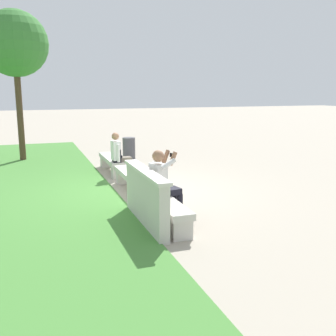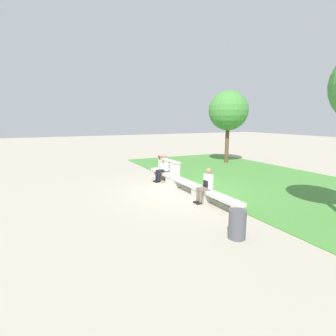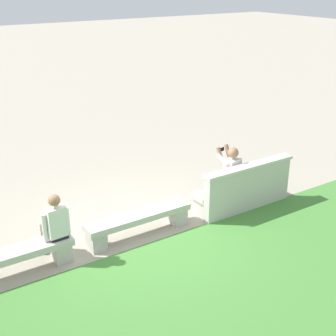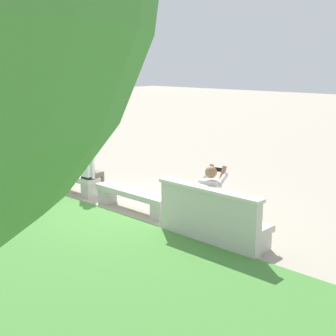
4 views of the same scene
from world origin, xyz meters
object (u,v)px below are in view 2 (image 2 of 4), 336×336
object	(u,v)px
bench_main	(162,174)
bench_mid	(221,200)
person_distant	(206,184)
backpack	(207,185)
bench_near	(186,184)
tree_left_background	(228,111)
trash_bin	(237,224)
person_photographer	(163,166)

from	to	relation	value
bench_main	bench_mid	distance (m)	4.73
bench_mid	person_distant	world-z (taller)	person_distant
person_distant	backpack	world-z (taller)	person_distant
bench_near	bench_mid	bearing A→B (deg)	0.00
person_distant	tree_left_background	bearing A→B (deg)	137.06
trash_bin	person_photographer	bearing A→B (deg)	171.70
person_distant	backpack	distance (m)	0.10
bench_mid	backpack	xyz separation A→B (m)	(-0.83, 0.02, 0.32)
bench_main	person_photographer	world-z (taller)	person_photographer
bench_near	backpack	xyz separation A→B (m)	(1.53, 0.02, 0.32)
person_photographer	tree_left_background	world-z (taller)	tree_left_background
bench_main	person_photographer	size ratio (longest dim) A/B	1.57
person_distant	backpack	xyz separation A→B (m)	(-0.03, 0.08, -0.05)
person_photographer	person_distant	xyz separation A→B (m)	(3.71, 0.01, -0.06)
bench_main	backpack	bearing A→B (deg)	0.24
backpack	person_photographer	bearing A→B (deg)	-178.57
person_photographer	trash_bin	xyz separation A→B (m)	(6.56, -0.96, -0.36)
person_distant	bench_near	bearing A→B (deg)	177.57
person_photographer	person_distant	distance (m)	3.71
bench_near	bench_mid	distance (m)	2.36
bench_mid	tree_left_background	distance (m)	10.23
trash_bin	bench_near	bearing A→B (deg)	166.82
person_distant	bench_mid	bearing A→B (deg)	4.72
person_photographer	trash_bin	bearing A→B (deg)	-8.30
backpack	tree_left_background	bearing A→B (deg)	137.33
bench_mid	backpack	bearing A→B (deg)	178.88
bench_near	tree_left_background	xyz separation A→B (m)	(-5.13, 6.16, 3.25)
person_distant	tree_left_background	distance (m)	9.59
bench_mid	trash_bin	distance (m)	2.29
bench_main	bench_mid	xyz separation A→B (m)	(4.73, 0.00, 0.00)
person_photographer	person_distant	size ratio (longest dim) A/B	1.05
backpack	tree_left_background	xyz separation A→B (m)	(-6.67, 6.15, 2.92)
tree_left_background	person_photographer	bearing A→B (deg)	-64.45
backpack	tree_left_background	distance (m)	9.53
bench_main	bench_near	xyz separation A→B (m)	(2.36, 0.00, 0.00)
backpack	trash_bin	size ratio (longest dim) A/B	0.57
bench_main	backpack	xyz separation A→B (m)	(3.90, 0.02, 0.32)
bench_near	trash_bin	xyz separation A→B (m)	(4.40, -1.03, 0.07)
bench_mid	bench_near	bearing A→B (deg)	180.00
bench_main	bench_mid	bearing A→B (deg)	0.00
bench_near	tree_left_background	distance (m)	8.65
trash_bin	backpack	bearing A→B (deg)	159.94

